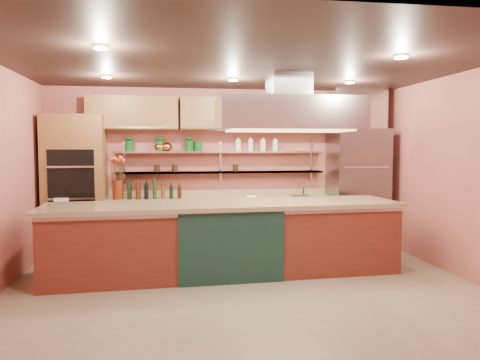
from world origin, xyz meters
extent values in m
cube|color=gray|center=(0.00, 0.00, -0.01)|extent=(6.00, 5.00, 0.02)
cube|color=black|center=(0.00, 0.00, 2.80)|extent=(6.00, 5.00, 0.02)
cube|color=#B15C53|center=(0.00, 2.50, 1.40)|extent=(6.00, 0.04, 2.80)
cube|color=#B15C53|center=(0.00, -2.50, 1.40)|extent=(6.00, 0.04, 2.80)
cube|color=#B15C53|center=(3.00, 0.00, 1.40)|extent=(0.04, 5.00, 2.80)
cube|color=brown|center=(-2.45, 2.18, 1.15)|extent=(0.95, 0.64, 2.30)
cube|color=slate|center=(2.35, 2.14, 1.05)|extent=(0.95, 0.72, 2.10)
cube|color=tan|center=(-0.05, 2.20, 0.47)|extent=(3.84, 0.64, 0.93)
cube|color=#B4B8BC|center=(-0.05, 2.37, 1.35)|extent=(3.60, 0.26, 0.03)
cube|color=#B4B8BC|center=(-0.05, 2.37, 1.70)|extent=(3.60, 0.26, 0.03)
cube|color=brown|center=(0.00, 2.32, 2.35)|extent=(4.60, 0.36, 0.55)
cube|color=#B4B8BC|center=(0.73, 0.76, 2.25)|extent=(2.00, 1.00, 0.45)
cube|color=#FFE5A5|center=(0.00, 0.20, 2.77)|extent=(4.00, 2.80, 0.02)
cube|color=maroon|center=(-0.17, 0.76, 0.50)|extent=(4.88, 1.30, 1.01)
cylinder|color=#5C1F0D|center=(-1.78, 2.15, 1.09)|extent=(0.22, 0.22, 0.31)
cube|color=black|center=(-1.18, 2.15, 1.08)|extent=(0.97, 0.49, 0.30)
cube|color=white|center=(0.44, 2.15, 0.98)|extent=(0.20, 0.18, 0.09)
cylinder|color=silver|center=(1.40, 2.25, 1.05)|extent=(0.04, 0.04, 0.24)
ellipsoid|color=#C2642C|center=(-0.98, 2.37, 1.79)|extent=(0.21, 0.21, 0.16)
cylinder|color=#0F4617|center=(-0.45, 2.37, 1.80)|extent=(0.16, 0.16, 0.16)
camera|label=1|loc=(-0.93, -5.69, 1.78)|focal=35.00mm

